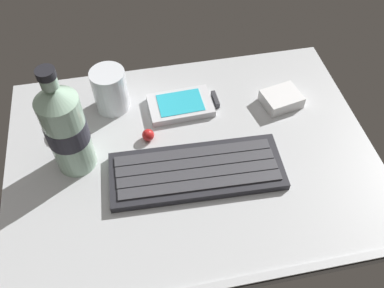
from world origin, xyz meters
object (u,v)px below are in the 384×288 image
Objects in this scene: juice_cup at (110,91)px; water_bottle at (66,128)px; charger_block at (281,99)px; keyboard at (197,171)px; trackball_mouse at (148,135)px; handheld_device at (184,105)px.

water_bottle is (-7.04, -12.18, 5.10)cm from juice_cup.
juice_cup is 1.21× the size of charger_block.
keyboard is 13.38× the size of trackball_mouse.
trackball_mouse is (5.59, -9.47, -2.81)cm from juice_cup.
juice_cup is 32.42cm from charger_block.
keyboard reaches higher than handheld_device.
juice_cup reaches higher than trackball_mouse.
water_bottle is 15.14cm from trackball_mouse.
trackball_mouse is (12.63, 2.72, -7.91)cm from water_bottle.
water_bottle reaches higher than charger_block.
charger_block is at bearing -9.85° from juice_cup.
handheld_device is at bearing 40.34° from trackball_mouse.
water_bottle is at bearing -167.86° from trackball_mouse.
charger_block is (31.83, -5.52, -2.71)cm from juice_cup.
trackball_mouse reaches higher than keyboard.
charger_block reaches higher than keyboard.
juice_cup reaches higher than handheld_device.
water_bottle reaches higher than handheld_device.
handheld_device is 13.95cm from juice_cup.
juice_cup is 14.97cm from water_bottle.
water_bottle is (-19.63, 6.36, 8.20)cm from keyboard.
charger_block is at bearing -7.85° from handheld_device.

